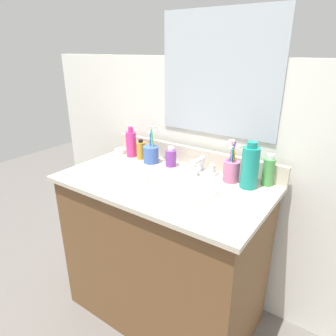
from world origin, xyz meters
name	(u,v)px	position (x,y,z in m)	size (l,w,h in m)	color
ground_plane	(164,308)	(0.00, 0.00, 0.00)	(6.00, 6.00, 0.00)	#66605B
vanity_cabinet	(163,252)	(0.00, 0.00, 0.38)	(0.93, 0.50, 0.75)	brown
countertop	(163,183)	(0.00, 0.00, 0.76)	(0.97, 0.55, 0.02)	beige
backsplash	(193,156)	(0.00, 0.26, 0.82)	(0.97, 0.02, 0.09)	beige
back_wall	(197,181)	(0.00, 0.32, 0.65)	(2.07, 0.04, 1.30)	silver
mirror_panel	(218,75)	(0.10, 0.30, 1.22)	(0.60, 0.01, 0.56)	#B2BCC6
sink_basin	(180,192)	(0.09, 0.00, 0.74)	(0.35, 0.35, 0.11)	white
faucet	(202,167)	(0.09, 0.19, 0.80)	(0.16, 0.10, 0.08)	silver
bottle_toner_green	(268,171)	(0.40, 0.23, 0.84)	(0.05, 0.05, 0.14)	#4C9E4C
bottle_soap_pink	(131,144)	(-0.34, 0.17, 0.85)	(0.06, 0.06, 0.17)	#D8338C
bottle_mouthwash_teal	(250,167)	(0.34, 0.16, 0.87)	(0.07, 0.07, 0.21)	teal
bottle_oil_amber	(141,150)	(-0.27, 0.17, 0.82)	(0.05, 0.05, 0.11)	gold
bottle_cream_purple	(171,158)	(-0.08, 0.18, 0.82)	(0.05, 0.05, 0.10)	#7A3899
cup_pink	(231,169)	(0.25, 0.18, 0.83)	(0.07, 0.08, 0.19)	#D16693
cup_blue_plastic	(151,154)	(-0.19, 0.16, 0.82)	(0.08, 0.08, 0.20)	#3F66B7
soap_bar	(121,151)	(-0.43, 0.18, 0.78)	(0.06, 0.04, 0.02)	white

